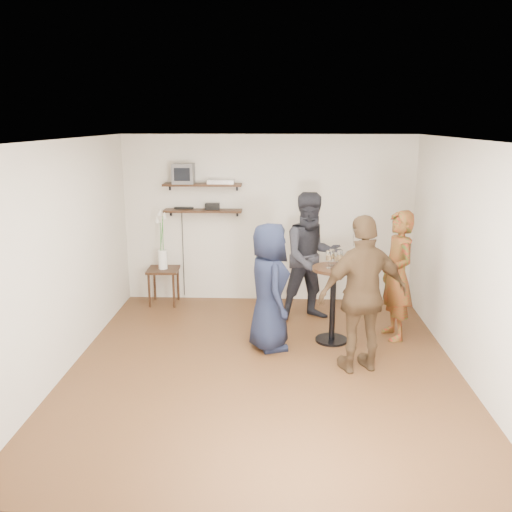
{
  "coord_description": "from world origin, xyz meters",
  "views": [
    {
      "loc": [
        0.14,
        -5.83,
        2.79
      ],
      "look_at": [
        -0.11,
        0.4,
        1.23
      ],
      "focal_mm": 38.0,
      "sensor_mm": 36.0,
      "label": 1
    }
  ],
  "objects": [
    {
      "name": "room",
      "position": [
        0.0,
        0.0,
        1.3
      ],
      "size": [
        4.58,
        5.08,
        2.68
      ],
      "color": "#492717",
      "rests_on": "ground"
    },
    {
      "name": "shelf_upper",
      "position": [
        -1.0,
        2.38,
        1.85
      ],
      "size": [
        1.2,
        0.25,
        0.04
      ],
      "primitive_type": "cube",
      "color": "black",
      "rests_on": "room"
    },
    {
      "name": "shelf_lower",
      "position": [
        -1.0,
        2.38,
        1.45
      ],
      "size": [
        1.2,
        0.25,
        0.04
      ],
      "primitive_type": "cube",
      "color": "black",
      "rests_on": "room"
    },
    {
      "name": "crt_monitor",
      "position": [
        -1.28,
        2.38,
        2.02
      ],
      "size": [
        0.32,
        0.3,
        0.3
      ],
      "primitive_type": "cube",
      "color": "#59595B",
      "rests_on": "shelf_upper"
    },
    {
      "name": "dvd_deck",
      "position": [
        -0.71,
        2.38,
        1.9
      ],
      "size": [
        0.4,
        0.24,
        0.06
      ],
      "primitive_type": "cube",
      "color": "silver",
      "rests_on": "shelf_upper"
    },
    {
      "name": "radio",
      "position": [
        -0.85,
        2.38,
        1.52
      ],
      "size": [
        0.22,
        0.1,
        0.1
      ],
      "primitive_type": "cube",
      "color": "black",
      "rests_on": "shelf_lower"
    },
    {
      "name": "power_strip",
      "position": [
        -1.3,
        2.42,
        1.48
      ],
      "size": [
        0.3,
        0.05,
        0.03
      ],
      "primitive_type": "cube",
      "color": "black",
      "rests_on": "shelf_lower"
    },
    {
      "name": "side_table",
      "position": [
        -1.62,
        2.2,
        0.47
      ],
      "size": [
        0.49,
        0.49,
        0.57
      ],
      "rotation": [
        0.0,
        0.0,
        0.04
      ],
      "color": "black",
      "rests_on": "room"
    },
    {
      "name": "vase_lilies",
      "position": [
        -1.62,
        2.2,
        0.87
      ],
      "size": [
        0.19,
        0.2,
        0.96
      ],
      "rotation": [
        0.0,
        0.0,
        0.04
      ],
      "color": "white",
      "rests_on": "side_table"
    },
    {
      "name": "drinks_table",
      "position": [
        0.87,
        0.8,
        0.64
      ],
      "size": [
        0.55,
        0.55,
        1.0
      ],
      "color": "black",
      "rests_on": "room"
    },
    {
      "name": "wine_glass_fl",
      "position": [
        0.79,
        0.75,
        1.15
      ],
      "size": [
        0.07,
        0.07,
        0.22
      ],
      "color": "silver",
      "rests_on": "drinks_table"
    },
    {
      "name": "wine_glass_fr",
      "position": [
        0.93,
        0.78,
        1.15
      ],
      "size": [
        0.07,
        0.07,
        0.22
      ],
      "color": "silver",
      "rests_on": "drinks_table"
    },
    {
      "name": "wine_glass_bl",
      "position": [
        0.84,
        0.86,
        1.14
      ],
      "size": [
        0.07,
        0.07,
        0.21
      ],
      "color": "silver",
      "rests_on": "drinks_table"
    },
    {
      "name": "wine_glass_br",
      "position": [
        0.89,
        0.8,
        1.12
      ],
      "size": [
        0.06,
        0.06,
        0.18
      ],
      "color": "silver",
      "rests_on": "drinks_table"
    },
    {
      "name": "person_plaid",
      "position": [
        1.7,
        0.96,
        0.85
      ],
      "size": [
        0.52,
        0.69,
        1.7
      ],
      "primitive_type": "imported",
      "rotation": [
        0.0,
        0.0,
        -1.38
      ],
      "color": "#A51213",
      "rests_on": "room"
    },
    {
      "name": "person_dark",
      "position": [
        0.63,
        1.61,
        0.92
      ],
      "size": [
        1.05,
        0.91,
        1.84
      ],
      "primitive_type": "imported",
      "rotation": [
        0.0,
        0.0,
        0.28
      ],
      "color": "black",
      "rests_on": "room"
    },
    {
      "name": "person_navy",
      "position": [
        0.05,
        0.56,
        0.8
      ],
      "size": [
        0.71,
        0.89,
        1.6
      ],
      "primitive_type": "imported",
      "rotation": [
        0.0,
        0.0,
        1.85
      ],
      "color": "black",
      "rests_on": "room"
    },
    {
      "name": "person_brown",
      "position": [
        1.11,
        -0.01,
        0.9
      ],
      "size": [
        1.14,
        0.73,
        1.81
      ],
      "primitive_type": "imported",
      "rotation": [
        0.0,
        0.0,
        3.44
      ],
      "color": "#44301D",
      "rests_on": "room"
    }
  ]
}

